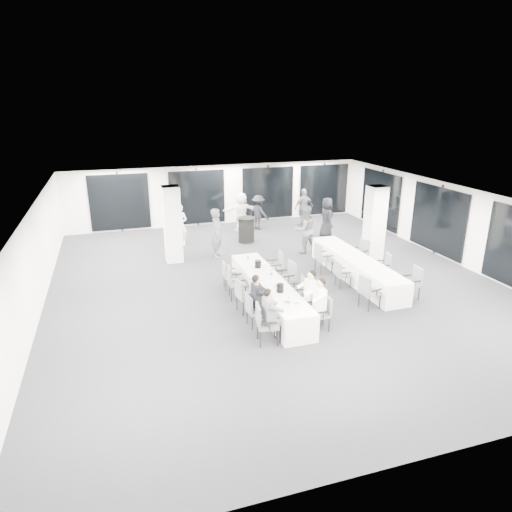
{
  "coord_description": "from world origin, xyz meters",
  "views": [
    {
      "loc": [
        -4.74,
        -12.96,
        5.68
      ],
      "look_at": [
        -0.7,
        -0.2,
        1.08
      ],
      "focal_mm": 32.0,
      "sensor_mm": 36.0,
      "label": 1
    }
  ],
  "objects": [
    {
      "name": "room",
      "position": [
        0.89,
        1.11,
        1.39
      ],
      "size": [
        14.04,
        16.04,
        2.84
      ],
      "color": "#25252A",
      "rests_on": "ground"
    },
    {
      "name": "chair_main_left_near",
      "position": [
        -1.55,
        -3.54,
        0.58
      ],
      "size": [
        0.59,
        0.63,
        1.02
      ],
      "rotation": [
        0.0,
        0.0,
        -1.73
      ],
      "color": "#595C61",
      "rests_on": "floor"
    },
    {
      "name": "water_bottle_b",
      "position": [
        -0.54,
        -1.2,
        0.86
      ],
      "size": [
        0.07,
        0.07,
        0.23
      ],
      "primitive_type": "cylinder",
      "color": "silver",
      "rests_on": "banquet_table_main"
    },
    {
      "name": "chair_side_right_near",
      "position": [
        3.56,
        -2.32,
        0.56
      ],
      "size": [
        0.53,
        0.58,
        0.97
      ],
      "rotation": [
        0.0,
        0.0,
        1.5
      ],
      "color": "#595C61",
      "rests_on": "floor"
    },
    {
      "name": "chair_main_left_second",
      "position": [
        -1.54,
        -2.62,
        0.5
      ],
      "size": [
        0.48,
        0.53,
        0.88
      ],
      "rotation": [
        0.0,
        0.0,
        -1.49
      ],
      "color": "#595C61",
      "rests_on": "floor"
    },
    {
      "name": "seated_guest_c",
      "position": [
        -0.04,
        -3.31,
        0.81
      ],
      "size": [
        0.5,
        0.38,
        1.44
      ],
      "rotation": [
        0.0,
        0.0,
        1.57
      ],
      "color": "white",
      "rests_on": "floor"
    },
    {
      "name": "plate_b",
      "position": [
        -0.53,
        -3.18,
        0.76
      ],
      "size": [
        0.2,
        0.2,
        0.03
      ],
      "color": "white",
      "rests_on": "banquet_table_main"
    },
    {
      "name": "chair_main_right_fourth",
      "position": [
        0.13,
        -0.82,
        0.57
      ],
      "size": [
        0.54,
        0.6,
        1.01
      ],
      "rotation": [
        0.0,
        0.0,
        1.64
      ],
      "color": "#595C61",
      "rests_on": "floor"
    },
    {
      "name": "standing_guest_g",
      "position": [
        -2.25,
        5.17,
        0.95
      ],
      "size": [
        0.89,
        0.84,
        1.9
      ],
      "primitive_type": "imported",
      "rotation": [
        0.0,
        0.0,
        -0.56
      ],
      "color": "white",
      "rests_on": "floor"
    },
    {
      "name": "chair_side_left_mid",
      "position": [
        1.9,
        -0.94,
        0.49
      ],
      "size": [
        0.45,
        0.5,
        0.86
      ],
      "rotation": [
        0.0,
        0.0,
        -1.62
      ],
      "color": "#595C61",
      "rests_on": "floor"
    },
    {
      "name": "chair_main_left_far",
      "position": [
        -1.54,
        0.05,
        0.5
      ],
      "size": [
        0.48,
        0.53,
        0.88
      ],
      "rotation": [
        0.0,
        0.0,
        -1.66
      ],
      "color": "#595C61",
      "rests_on": "floor"
    },
    {
      "name": "water_bottle_c",
      "position": [
        -0.77,
        0.43,
        0.86
      ],
      "size": [
        0.07,
        0.07,
        0.22
      ],
      "primitive_type": "cylinder",
      "color": "silver",
      "rests_on": "banquet_table_main"
    },
    {
      "name": "standing_guest_d",
      "position": [
        3.75,
        6.39,
        1.0
      ],
      "size": [
        1.3,
        0.92,
        2.0
      ],
      "primitive_type": "imported",
      "rotation": [
        0.0,
        0.0,
        3.38
      ],
      "color": "#595B60",
      "rests_on": "floor"
    },
    {
      "name": "chair_main_right_second",
      "position": [
        0.13,
        -2.77,
        0.59
      ],
      "size": [
        0.58,
        0.63,
        1.03
      ],
      "rotation": [
        0.0,
        0.0,
        1.45
      ],
      "color": "#595C61",
      "rests_on": "floor"
    },
    {
      "name": "water_bottle_a",
      "position": [
        -0.77,
        -3.18,
        0.86
      ],
      "size": [
        0.07,
        0.07,
        0.22
      ],
      "primitive_type": "cylinder",
      "color": "silver",
      "rests_on": "banquet_table_main"
    },
    {
      "name": "chair_main_right_mid",
      "position": [
        0.11,
        -1.73,
        0.49
      ],
      "size": [
        0.51,
        0.54,
        0.86
      ],
      "rotation": [
        0.0,
        0.0,
        1.37
      ],
      "color": "#595C61",
      "rests_on": "floor"
    },
    {
      "name": "chair_side_right_mid",
      "position": [
        3.55,
        -0.79,
        0.52
      ],
      "size": [
        0.55,
        0.57,
        0.91
      ],
      "rotation": [
        0.0,
        0.0,
        1.35
      ],
      "color": "#595C61",
      "rests_on": "floor"
    },
    {
      "name": "seated_guest_b",
      "position": [
        -1.38,
        -2.61,
        0.81
      ],
      "size": [
        0.5,
        0.38,
        1.44
      ],
      "rotation": [
        0.0,
        0.0,
        -1.57
      ],
      "color": "black",
      "rests_on": "floor"
    },
    {
      "name": "chair_main_right_far",
      "position": [
        0.13,
        0.17,
        0.57
      ],
      "size": [
        0.55,
        0.6,
        1.0
      ],
      "rotation": [
        0.0,
        0.0,
        1.46
      ],
      "color": "#595C61",
      "rests_on": "floor"
    },
    {
      "name": "banquet_table_side",
      "position": [
        2.73,
        -0.41,
        0.38
      ],
      "size": [
        0.9,
        5.0,
        0.75
      ],
      "primitive_type": "cube",
      "color": "white",
      "rests_on": "floor"
    },
    {
      "name": "seated_guest_d",
      "position": [
        -0.04,
        -2.76,
        0.81
      ],
      "size": [
        0.5,
        0.38,
        1.44
      ],
      "rotation": [
        0.0,
        0.0,
        1.57
      ],
      "color": "white",
      "rests_on": "floor"
    },
    {
      "name": "chair_side_left_far",
      "position": [
        1.89,
        0.46,
        0.58
      ],
      "size": [
        0.53,
        0.59,
        1.02
      ],
      "rotation": [
        0.0,
        0.0,
        -1.54
      ],
      "color": "#595C61",
      "rests_on": "floor"
    },
    {
      "name": "standing_guest_b",
      "position": [
        2.2,
        2.65,
        1.06
      ],
      "size": [
        1.07,
        0.7,
        2.11
      ],
      "primitive_type": "imported",
      "rotation": [
        0.0,
        0.0,
        3.23
      ],
      "color": "#595B60",
      "rests_on": "floor"
    },
    {
      "name": "plate_c",
      "position": [
        -0.64,
        -1.93,
        0.76
      ],
      "size": [
        0.22,
        0.22,
        0.03
      ],
      "color": "white",
      "rests_on": "banquet_table_main"
    },
    {
      "name": "chair_main_left_mid",
      "position": [
        -1.54,
        -1.74,
        0.56
      ],
      "size": [
        0.57,
        0.61,
        0.98
      ],
      "rotation": [
        0.0,
        0.0,
        -1.41
      ],
      "color": "#595C61",
      "rests_on": "floor"
    },
    {
      "name": "ice_bucket_near",
      "position": [
        -0.69,
        -2.33,
        0.86
      ],
      "size": [
        0.2,
        0.2,
        0.23
      ],
      "primitive_type": "cylinder",
      "color": "black",
      "rests_on": "banquet_table_main"
    },
    {
      "name": "chair_main_left_fourth",
      "position": [
        -1.55,
        -0.74,
        0.58
      ],
      "size": [
        0.57,
        0.61,
        1.01
      ],
      "rotation": [
        0.0,
        0.0,
        -1.68
      ],
      "color": "#595C61",
      "rests_on": "floor"
    },
    {
      "name": "chair_side_left_near",
      "position": [
        1.89,
        -2.56,
        0.56
      ],
      "size": [
        0.58,
        0.61,
        0.98
      ],
      "rotation": [
        0.0,
        0.0,
        -1.38
      ],
      "color": "#595C61",
      "rests_on": "floor"
    },
    {
      "name": "cocktail_table",
      "position": [
        0.43,
        4.68,
        0.53
      ],
      "size": [
        0.76,
        0.76,
        1.05
      ],
      "color": "black",
      "rests_on": "floor"
    },
    {
      "name": "chair_main_right_near",
      "position": [
        0.12,
        -3.32,
        0.52
      ],
      "size": [
        0.48,
        0.53,
        0.92
      ],
      "rotation": [
        0.0,
        0.0,
        1.53
      ],
      "color": "#595C61",
      "rests_on": "floor"
    },
    {
      "name": "chair_side_right_far",
      "position": [
        3.56,
        0.69,
        0.54
      ],
      "size": [
        0.58,
        0.6,
        0.94
      ],
      "rotation": [
        0.0,
        0.0,
        1.83
      ],
      "color": "#595C61",
      "rests_on": "floor"
    },
    {
      "name": "standing_guest_c",
      "position": [
        1.51,
        6.43,
        0.9
      ],
      "size": [
        1.16,
        1.29,
        1.8
      ],
      "primitive_type": "imported",
      "rotation": [
        0.0,
        0.0,
        2.2
      ],
      "color": "black",
      "rests_on": "floor"
    },
    {
      "name": "banquet_table_main",
      "position": [
        -0.71,
        -1.45,
        0.38
      ],
      "size": [
        0.9,
        5.0,
        0.75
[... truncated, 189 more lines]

